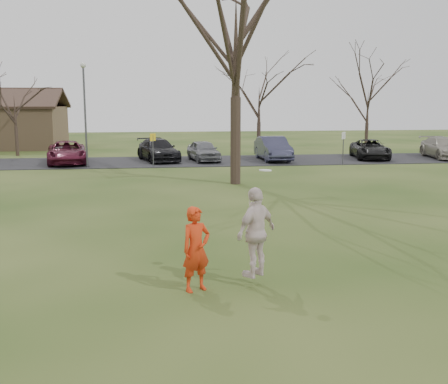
{
  "coord_description": "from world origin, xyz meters",
  "views": [
    {
      "loc": [
        -1.92,
        -10.75,
        4.05
      ],
      "look_at": [
        0.0,
        4.0,
        1.5
      ],
      "focal_mm": 42.94,
      "sensor_mm": 36.0,
      "label": 1
    }
  ],
  "objects_px": {
    "car_6": "(370,149)",
    "player_defender": "(196,249)",
    "car_5": "(273,148)",
    "car_7": "(443,148)",
    "lamp_post": "(85,102)",
    "car_3": "(158,150)",
    "catching_play": "(256,232)",
    "car_2": "(67,152)",
    "big_tree": "(236,37)",
    "car_4": "(204,151)"
  },
  "relations": [
    {
      "from": "car_6",
      "to": "player_defender",
      "type": "bearing_deg",
      "value": -108.78
    },
    {
      "from": "car_5",
      "to": "car_7",
      "type": "distance_m",
      "value": 12.21
    },
    {
      "from": "car_5",
      "to": "lamp_post",
      "type": "relative_size",
      "value": 0.77
    },
    {
      "from": "car_3",
      "to": "catching_play",
      "type": "height_order",
      "value": "catching_play"
    },
    {
      "from": "car_5",
      "to": "lamp_post",
      "type": "distance_m",
      "value": 12.66
    },
    {
      "from": "car_3",
      "to": "car_5",
      "type": "height_order",
      "value": "car_5"
    },
    {
      "from": "car_2",
      "to": "lamp_post",
      "type": "relative_size",
      "value": 0.82
    },
    {
      "from": "player_defender",
      "to": "big_tree",
      "type": "height_order",
      "value": "big_tree"
    },
    {
      "from": "player_defender",
      "to": "car_3",
      "type": "relative_size",
      "value": 0.37
    },
    {
      "from": "car_3",
      "to": "big_tree",
      "type": "distance_m",
      "value": 12.68
    },
    {
      "from": "car_2",
      "to": "car_4",
      "type": "relative_size",
      "value": 1.28
    },
    {
      "from": "car_6",
      "to": "big_tree",
      "type": "relative_size",
      "value": 0.34
    },
    {
      "from": "car_3",
      "to": "car_6",
      "type": "distance_m",
      "value": 14.67
    },
    {
      "from": "car_2",
      "to": "lamp_post",
      "type": "height_order",
      "value": "lamp_post"
    },
    {
      "from": "player_defender",
      "to": "car_5",
      "type": "height_order",
      "value": "player_defender"
    },
    {
      "from": "player_defender",
      "to": "catching_play",
      "type": "xyz_separation_m",
      "value": [
        1.33,
        0.15,
        0.29
      ]
    },
    {
      "from": "car_3",
      "to": "catching_play",
      "type": "distance_m",
      "value": 25.06
    },
    {
      "from": "car_4",
      "to": "lamp_post",
      "type": "distance_m",
      "value": 8.39
    },
    {
      "from": "car_6",
      "to": "big_tree",
      "type": "distance_m",
      "value": 16.06
    },
    {
      "from": "player_defender",
      "to": "car_7",
      "type": "distance_m",
      "value": 31.04
    },
    {
      "from": "catching_play",
      "to": "car_4",
      "type": "bearing_deg",
      "value": 87.42
    },
    {
      "from": "car_2",
      "to": "big_tree",
      "type": "height_order",
      "value": "big_tree"
    },
    {
      "from": "car_5",
      "to": "big_tree",
      "type": "height_order",
      "value": "big_tree"
    },
    {
      "from": "car_7",
      "to": "big_tree",
      "type": "distance_m",
      "value": 19.87
    },
    {
      "from": "car_7",
      "to": "lamp_post",
      "type": "bearing_deg",
      "value": -168.02
    },
    {
      "from": "car_3",
      "to": "lamp_post",
      "type": "distance_m",
      "value": 6.13
    },
    {
      "from": "car_5",
      "to": "catching_play",
      "type": "height_order",
      "value": "catching_play"
    },
    {
      "from": "big_tree",
      "to": "car_4",
      "type": "bearing_deg",
      "value": 93.76
    },
    {
      "from": "car_5",
      "to": "catching_play",
      "type": "distance_m",
      "value": 25.01
    },
    {
      "from": "catching_play",
      "to": "big_tree",
      "type": "xyz_separation_m",
      "value": [
        1.76,
        14.57,
        5.79
      ]
    },
    {
      "from": "lamp_post",
      "to": "big_tree",
      "type": "xyz_separation_m",
      "value": [
        8.0,
        -7.5,
        3.03
      ]
    },
    {
      "from": "car_7",
      "to": "catching_play",
      "type": "distance_m",
      "value": 30.12
    },
    {
      "from": "car_4",
      "to": "car_6",
      "type": "relative_size",
      "value": 0.85
    },
    {
      "from": "car_4",
      "to": "car_5",
      "type": "distance_m",
      "value": 4.72
    },
    {
      "from": "car_2",
      "to": "car_5",
      "type": "distance_m",
      "value": 13.55
    },
    {
      "from": "car_5",
      "to": "lamp_post",
      "type": "xyz_separation_m",
      "value": [
        -12.06,
        -2.25,
        3.13
      ]
    },
    {
      "from": "car_3",
      "to": "car_6",
      "type": "relative_size",
      "value": 1.05
    },
    {
      "from": "car_2",
      "to": "catching_play",
      "type": "distance_m",
      "value": 25.31
    },
    {
      "from": "car_4",
      "to": "car_5",
      "type": "height_order",
      "value": "car_5"
    },
    {
      "from": "player_defender",
      "to": "car_6",
      "type": "relative_size",
      "value": 0.39
    },
    {
      "from": "car_3",
      "to": "car_7",
      "type": "relative_size",
      "value": 1.0
    },
    {
      "from": "car_5",
      "to": "car_6",
      "type": "height_order",
      "value": "car_5"
    },
    {
      "from": "car_6",
      "to": "catching_play",
      "type": "xyz_separation_m",
      "value": [
        -12.76,
        -24.43,
        0.51
      ]
    },
    {
      "from": "catching_play",
      "to": "lamp_post",
      "type": "relative_size",
      "value": 0.38
    },
    {
      "from": "car_7",
      "to": "catching_play",
      "type": "xyz_separation_m",
      "value": [
        -18.02,
        -24.13,
        0.45
      ]
    },
    {
      "from": "car_2",
      "to": "car_5",
      "type": "relative_size",
      "value": 1.07
    },
    {
      "from": "lamp_post",
      "to": "big_tree",
      "type": "height_order",
      "value": "big_tree"
    },
    {
      "from": "car_4",
      "to": "car_5",
      "type": "xyz_separation_m",
      "value": [
        4.71,
        -0.19,
        0.11
      ]
    },
    {
      "from": "lamp_post",
      "to": "big_tree",
      "type": "distance_m",
      "value": 11.38
    },
    {
      "from": "big_tree",
      "to": "car_5",
      "type": "bearing_deg",
      "value": 67.4
    }
  ]
}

